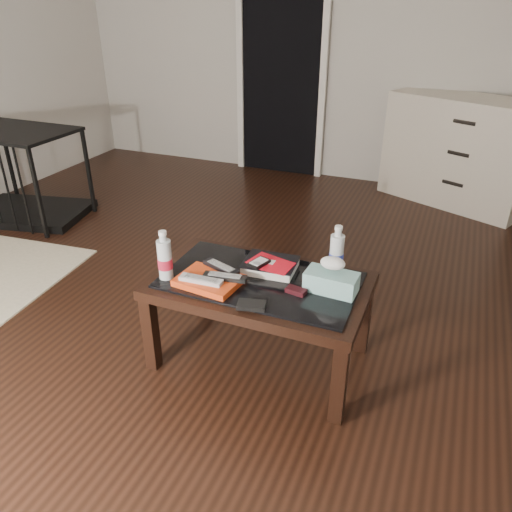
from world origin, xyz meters
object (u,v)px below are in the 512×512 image
Objects in this scene: water_bottle_left at (164,255)px; tissue_box at (331,282)px; dresser at (459,151)px; water_bottle_right at (337,249)px; coffee_table at (260,291)px; pet_crate at (25,189)px; textbook at (270,265)px.

water_bottle_left reaches higher than tissue_box.
dresser is 5.46× the size of water_bottle_right.
water_bottle_left is (-1.17, -2.80, 0.13)m from dresser.
coffee_table is 0.99× the size of pet_crate.
coffee_table is at bearing -172.58° from tissue_box.
tissue_box is (0.74, 0.18, -0.07)m from water_bottle_left.
tissue_box is at bearing 4.41° from coffee_table.
water_bottle_left is at bearing -159.69° from coffee_table.
textbook is at bearing 30.86° from water_bottle_left.
dresser is 5.46× the size of water_bottle_left.
tissue_box is at bearing -17.37° from textbook.
dresser is 2.66m from textbook.
water_bottle_right is 0.19m from tissue_box.
dresser is at bearing 69.52° from textbook.
textbook is at bearing -31.92° from pet_crate.
water_bottle_right is 1.03× the size of tissue_box.
textbook is at bearing 169.73° from tissue_box.
water_bottle_left is 0.77m from tissue_box.
tissue_box is (0.02, -0.18, -0.07)m from water_bottle_right.
water_bottle_right reaches higher than textbook.
water_bottle_right is (0.29, 0.10, 0.10)m from textbook.
tissue_box is (0.33, 0.03, 0.11)m from coffee_table.
tissue_box is at bearing -81.99° from water_bottle_right.
dresser reaches higher than textbook.
dresser reaches higher than tissue_box.
coffee_table is 4.20× the size of water_bottle_left.
textbook is at bearing -82.04° from dresser.
water_bottle_right is at bearing -76.21° from dresser.
water_bottle_right is at bearing -28.05° from pet_crate.
pet_crate reaches higher than water_bottle_right.
coffee_table is at bearing -146.49° from water_bottle_right.
dresser is at bearing 83.67° from tissue_box.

